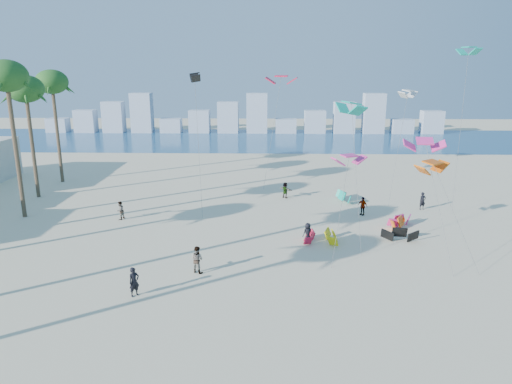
{
  "coord_description": "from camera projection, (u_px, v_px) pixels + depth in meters",
  "views": [
    {
      "loc": [
        3.97,
        -19.08,
        13.96
      ],
      "look_at": [
        3.0,
        16.0,
        4.5
      ],
      "focal_mm": 32.91,
      "sensor_mm": 36.0,
      "label": 1
    }
  ],
  "objects": [
    {
      "name": "ground",
      "position": [
        183.0,
        371.0,
        22.15
      ],
      "size": [
        220.0,
        220.0,
        0.0
      ],
      "primitive_type": "plane",
      "color": "beige",
      "rests_on": "ground"
    },
    {
      "name": "ocean",
      "position": [
        249.0,
        140.0,
        91.64
      ],
      "size": [
        220.0,
        220.0,
        0.0
      ],
      "primitive_type": "plane",
      "color": "navy",
      "rests_on": "ground"
    },
    {
      "name": "kitesurfer_near",
      "position": [
        134.0,
        282.0,
        29.2
      ],
      "size": [
        0.81,
        0.81,
        1.9
      ],
      "primitive_type": "imported",
      "rotation": [
        0.0,
        0.0,
        0.79
      ],
      "color": "black",
      "rests_on": "ground"
    },
    {
      "name": "kitesurfer_mid",
      "position": [
        197.0,
        259.0,
        32.56
      ],
      "size": [
        1.17,
        1.09,
        1.92
      ],
      "primitive_type": "imported",
      "rotation": [
        0.0,
        0.0,
        2.63
      ],
      "color": "gray",
      "rests_on": "ground"
    },
    {
      "name": "kitesurfers_far",
      "position": [
        335.0,
        213.0,
        43.19
      ],
      "size": [
        36.34,
        17.5,
        1.81
      ],
      "color": "black",
      "rests_on": "ground"
    },
    {
      "name": "grounded_kites",
      "position": [
        368.0,
        221.0,
        42.13
      ],
      "size": [
        10.85,
        15.2,
        0.98
      ],
      "color": "red",
      "rests_on": "ground"
    },
    {
      "name": "flying_kites",
      "position": [
        379.0,
        102.0,
        41.72
      ],
      "size": [
        34.99,
        27.71,
        16.26
      ],
      "color": "#DD318D",
      "rests_on": "ground"
    },
    {
      "name": "distant_skyline",
      "position": [
        245.0,
        118.0,
        100.53
      ],
      "size": [
        85.0,
        3.0,
        8.4
      ],
      "color": "#9EADBF",
      "rests_on": "ground"
    }
  ]
}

